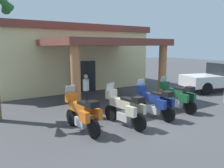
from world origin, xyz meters
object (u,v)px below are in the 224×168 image
object	(u,v)px
motorcycle_cream	(124,108)
pedestrian	(86,88)
motorcycle_green	(177,96)
motorcycle_orange	(82,113)
motorcycle_blue	(154,102)
pickup_truck_white	(220,77)
motel_building	(65,56)

from	to	relation	value
motorcycle_cream	pedestrian	size ratio (longest dim) A/B	1.31
motorcycle_green	motorcycle_orange	bearing A→B (deg)	87.08
motorcycle_blue	pedestrian	world-z (taller)	pedestrian
motorcycle_green	pickup_truck_white	size ratio (longest dim) A/B	0.40
motorcycle_orange	motorcycle_green	xyz separation A→B (m)	(5.00, 0.14, 0.00)
motorcycle_green	pedestrian	bearing A→B (deg)	44.08
motorcycle_blue	motorcycle_green	world-z (taller)	same
motel_building	motorcycle_blue	size ratio (longest dim) A/B	5.65
motel_building	pickup_truck_white	size ratio (longest dim) A/B	2.26
motorcycle_blue	motorcycle_green	bearing A→B (deg)	-88.64
motorcycle_cream	motorcycle_blue	world-z (taller)	same
motel_building	motorcycle_green	xyz separation A→B (m)	(2.16, -9.66, -1.63)
motorcycle_cream	motorcycle_blue	xyz separation A→B (m)	(1.67, 0.17, 0.00)
motorcycle_orange	pedestrian	size ratio (longest dim) A/B	1.32
motel_building	motorcycle_blue	world-z (taller)	motel_building
motorcycle_orange	motorcycle_cream	xyz separation A→B (m)	(1.67, -0.29, 0.00)
motorcycle_cream	pickup_truck_white	world-z (taller)	pickup_truck_white
motorcycle_cream	pedestrian	world-z (taller)	pedestrian
motel_building	pickup_truck_white	world-z (taller)	motel_building
motel_building	motorcycle_blue	xyz separation A→B (m)	(0.50, -9.92, -1.63)
motel_building	motorcycle_blue	distance (m)	10.06
motorcycle_cream	pickup_truck_white	distance (m)	9.95
pedestrian	motel_building	bearing A→B (deg)	-69.74
motorcycle_cream	pickup_truck_white	xyz separation A→B (m)	(9.67, 2.34, 0.24)
motel_building	pickup_truck_white	xyz separation A→B (m)	(8.50, -7.74, -1.39)
motorcycle_blue	pickup_truck_white	bearing A→B (deg)	-82.06
motorcycle_cream	motorcycle_green	world-z (taller)	same
pedestrian	motorcycle_orange	bearing A→B (deg)	94.04
motel_building	motorcycle_orange	size ratio (longest dim) A/B	5.64
motel_building	motorcycle_green	size ratio (longest dim) A/B	5.63
motorcycle_green	motorcycle_blue	bearing A→B (deg)	94.14
motorcycle_cream	motorcycle_orange	bearing A→B (deg)	70.27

